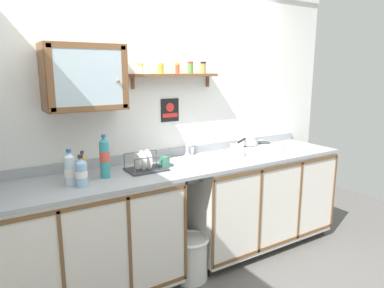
# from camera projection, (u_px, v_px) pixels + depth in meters

# --- Properties ---
(floor) EXTENTS (6.24, 6.24, 0.00)m
(floor) POSITION_uv_depth(u_px,v_px,m) (214.00, 288.00, 2.87)
(floor) COLOR #565451
(floor) RESTS_ON ground
(back_wall) EXTENTS (3.84, 0.07, 2.57)m
(back_wall) POSITION_uv_depth(u_px,v_px,m) (169.00, 122.00, 3.23)
(back_wall) COLOR white
(back_wall) RESTS_ON ground
(lower_cabinet_run) EXTENTS (1.41, 0.64, 0.93)m
(lower_cabinet_run) POSITION_uv_depth(u_px,v_px,m) (85.00, 243.00, 2.65)
(lower_cabinet_run) COLOR black
(lower_cabinet_run) RESTS_ON ground
(lower_cabinet_run_right) EXTENTS (1.57, 0.64, 0.93)m
(lower_cabinet_run_right) POSITION_uv_depth(u_px,v_px,m) (257.00, 200.00, 3.54)
(lower_cabinet_run_right) COLOR black
(lower_cabinet_run_right) RESTS_ON ground
(countertop) EXTENTS (3.20, 0.66, 0.03)m
(countertop) POSITION_uv_depth(u_px,v_px,m) (188.00, 166.00, 3.02)
(countertop) COLOR #9EA3A8
(countertop) RESTS_ON lower_cabinet_run
(backsplash) EXTENTS (3.20, 0.02, 0.08)m
(backsplash) POSITION_uv_depth(u_px,v_px,m) (171.00, 153.00, 3.26)
(backsplash) COLOR #9EA3A8
(backsplash) RESTS_ON countertop
(sink) EXTENTS (0.55, 0.47, 0.45)m
(sink) POSITION_uv_depth(u_px,v_px,m) (199.00, 162.00, 3.12)
(sink) COLOR silver
(sink) RESTS_ON countertop
(hot_plate_stove) EXTENTS (0.41, 0.32, 0.08)m
(hot_plate_stove) POSITION_uv_depth(u_px,v_px,m) (257.00, 148.00, 3.46)
(hot_plate_stove) COLOR silver
(hot_plate_stove) RESTS_ON countertop
(saucepan) EXTENTS (0.36, 0.27, 0.09)m
(saucepan) POSITION_uv_depth(u_px,v_px,m) (248.00, 139.00, 3.41)
(saucepan) COLOR silver
(saucepan) RESTS_ON hot_plate_stove
(bottle_juice_amber_0) EXTENTS (0.06, 0.06, 0.22)m
(bottle_juice_amber_0) POSITION_uv_depth(u_px,v_px,m) (83.00, 167.00, 2.55)
(bottle_juice_amber_0) COLOR gold
(bottle_juice_amber_0) RESTS_ON countertop
(bottle_water_clear_1) EXTENTS (0.08, 0.08, 0.26)m
(bottle_water_clear_1) POSITION_uv_depth(u_px,v_px,m) (70.00, 169.00, 2.45)
(bottle_water_clear_1) COLOR silver
(bottle_water_clear_1) RESTS_ON countertop
(bottle_water_blue_2) EXTENTS (0.08, 0.08, 0.23)m
(bottle_water_blue_2) POSITION_uv_depth(u_px,v_px,m) (81.00, 172.00, 2.41)
(bottle_water_blue_2) COLOR #8CB7E0
(bottle_water_blue_2) RESTS_ON countertop
(bottle_detergent_teal_3) EXTENTS (0.07, 0.07, 0.33)m
(bottle_detergent_teal_3) POSITION_uv_depth(u_px,v_px,m) (105.00, 157.00, 2.60)
(bottle_detergent_teal_3) COLOR teal
(bottle_detergent_teal_3) RESTS_ON countertop
(dish_rack) EXTENTS (0.31, 0.24, 0.17)m
(dish_rack) POSITION_uv_depth(u_px,v_px,m) (145.00, 166.00, 2.81)
(dish_rack) COLOR #333338
(dish_rack) RESTS_ON countertop
(mug) EXTENTS (0.12, 0.08, 0.09)m
(mug) POSITION_uv_depth(u_px,v_px,m) (165.00, 162.00, 2.90)
(mug) COLOR #337259
(mug) RESTS_ON countertop
(wall_cabinet) EXTENTS (0.59, 0.30, 0.49)m
(wall_cabinet) POSITION_uv_depth(u_px,v_px,m) (84.00, 77.00, 2.60)
(wall_cabinet) COLOR brown
(spice_shelf) EXTENTS (0.82, 0.14, 0.23)m
(spice_shelf) POSITION_uv_depth(u_px,v_px,m) (176.00, 74.00, 3.08)
(spice_shelf) COLOR brown
(warning_sign) EXTENTS (0.18, 0.01, 0.21)m
(warning_sign) POSITION_uv_depth(u_px,v_px,m) (170.00, 110.00, 3.18)
(warning_sign) COLOR black
(trash_bin) EXTENTS (0.32, 0.32, 0.38)m
(trash_bin) POSITION_uv_depth(u_px,v_px,m) (191.00, 257.00, 2.98)
(trash_bin) COLOR silver
(trash_bin) RESTS_ON ground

